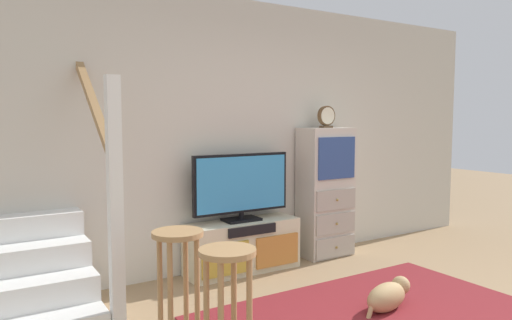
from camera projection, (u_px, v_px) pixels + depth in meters
name	position (u px, v px, depth m)	size (l,w,h in m)	color
back_wall	(255.00, 134.00, 4.96)	(6.40, 0.12, 2.70)	beige
media_console	(243.00, 246.00, 4.67)	(1.16, 0.38, 0.51)	beige
television	(241.00, 185.00, 4.64)	(1.03, 0.22, 0.66)	black
side_cabinet	(326.00, 192.00, 5.20)	(0.58, 0.38, 1.41)	beige
desk_clock	(326.00, 117.00, 5.10)	(0.21, 0.08, 0.24)	#4C3823
staircase	(26.00, 266.00, 3.66)	(1.00, 1.36, 2.20)	white
bar_stool_near	(228.00, 282.00, 2.77)	(0.34, 0.34, 0.76)	#A37A4C
bar_stool_far	(178.00, 262.00, 3.12)	(0.34, 0.34, 0.78)	#A37A4C
dog	(388.00, 295.00, 3.74)	(0.54, 0.28, 0.23)	tan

